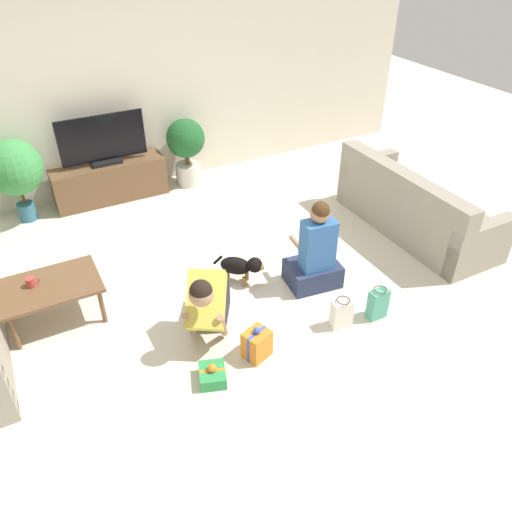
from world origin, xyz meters
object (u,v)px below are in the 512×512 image
at_px(gift_bag_b, 342,314).
at_px(sofa_right, 414,209).
at_px(potted_plant_back_left, 14,169).
at_px(dog, 241,266).
at_px(potted_plant_back_right, 186,146).
at_px(gift_box_a, 212,375).
at_px(mug, 31,282).
at_px(tv_console, 110,181).
at_px(person_kneeling, 208,302).
at_px(gift_box_b, 257,344).
at_px(tv, 103,143).
at_px(person_sitting, 315,256).
at_px(gift_bag_a, 378,304).
at_px(coffee_table, 50,289).

bearing_deg(gift_bag_b, sofa_right, 29.68).
relative_size(sofa_right, potted_plant_back_left, 1.97).
bearing_deg(dog, sofa_right, -48.36).
distance_m(potted_plant_back_right, gift_box_a, 3.67).
height_order(dog, gift_box_a, dog).
bearing_deg(mug, gift_box_a, -51.62).
bearing_deg(mug, tv_console, 59.71).
height_order(potted_plant_back_left, potted_plant_back_right, potted_plant_back_left).
relative_size(dog, gift_bag_b, 1.34).
bearing_deg(person_kneeling, gift_box_b, -31.27).
relative_size(tv, mug, 8.99).
height_order(gift_box_a, mug, mug).
bearing_deg(dog, tv_console, 58.89).
xyz_separation_m(person_kneeling, gift_box_a, (-0.21, -0.54, -0.29)).
relative_size(person_sitting, gift_bag_a, 2.92).
relative_size(coffee_table, tv_console, 0.61).
distance_m(sofa_right, gift_box_b, 2.78).
relative_size(tv, gift_bag_a, 3.21).
height_order(potted_plant_back_left, gift_box_b, potted_plant_back_left).
bearing_deg(gift_bag_a, gift_bag_b, 171.54).
xyz_separation_m(tv_console, gift_bag_a, (1.61, -3.51, -0.10)).
relative_size(gift_box_b, mug, 2.71).
distance_m(sofa_right, gift_bag_a, 1.72).
xyz_separation_m(potted_plant_back_left, person_kneeling, (1.20, -2.91, -0.33)).
relative_size(tv_console, person_kneeling, 1.76).
distance_m(potted_plant_back_left, gift_box_b, 3.71).
bearing_deg(person_sitting, mug, -8.92).
relative_size(tv, gift_box_a, 3.54).
height_order(tv_console, gift_bag_b, tv_console).
xyz_separation_m(coffee_table, gift_bag_a, (2.68, -1.39, -0.20)).
distance_m(dog, mug, 1.97).
height_order(person_sitting, gift_box_b, person_sitting).
height_order(coffee_table, gift_bag_b, coffee_table).
relative_size(coffee_table, tv, 0.82).
xyz_separation_m(person_kneeling, dog, (0.59, 0.53, -0.15)).
xyz_separation_m(potted_plant_back_left, mug, (-0.14, -2.02, -0.23)).
relative_size(person_kneeling, gift_box_b, 2.52).
height_order(gift_box_b, gift_bag_b, gift_box_b).
distance_m(gift_box_b, gift_bag_b, 0.87).
bearing_deg(coffee_table, person_kneeling, -34.90).
bearing_deg(coffee_table, gift_box_b, -42.03).
xyz_separation_m(person_sitting, gift_bag_a, (0.25, -0.70, -0.20)).
bearing_deg(tv_console, person_kneeling, -87.50).
xyz_separation_m(tv_console, potted_plant_back_right, (1.07, -0.05, 0.31)).
distance_m(potted_plant_back_right, gift_bag_a, 3.53).
relative_size(potted_plant_back_left, gift_bag_a, 3.09).
bearing_deg(gift_box_b, coffee_table, 137.97).
height_order(person_sitting, mug, person_sitting).
height_order(person_kneeling, gift_bag_b, person_kneeling).
xyz_separation_m(person_kneeling, gift_bag_a, (1.48, -0.55, -0.20)).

